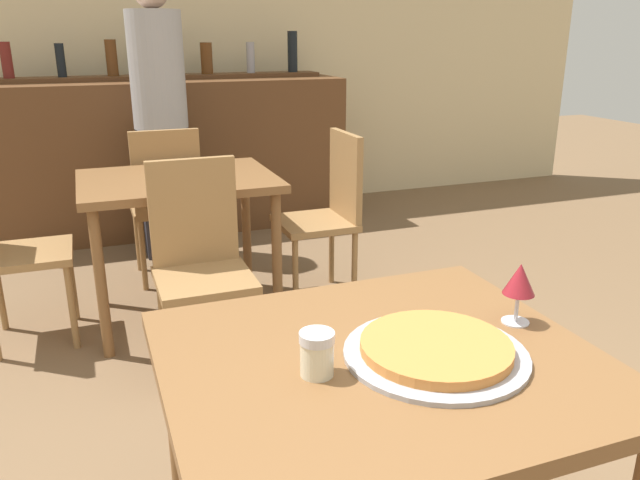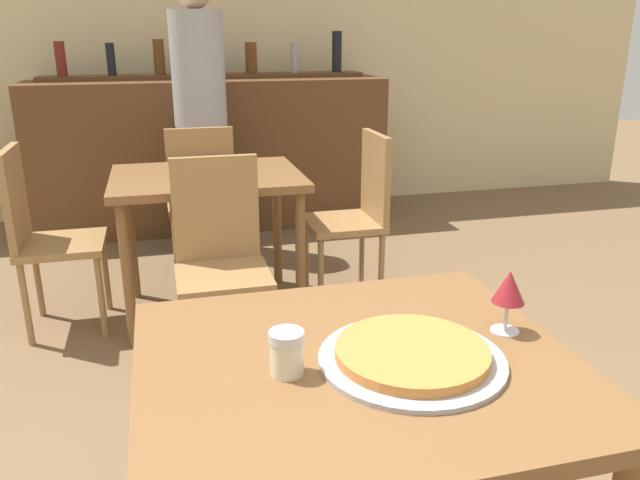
% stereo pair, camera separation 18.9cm
% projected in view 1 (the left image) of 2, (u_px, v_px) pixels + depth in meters
% --- Properties ---
extents(wall_back, '(8.00, 0.05, 2.80)m').
position_uv_depth(wall_back, '(153.00, 37.00, 4.82)').
color(wall_back, beige).
rests_on(wall_back, ground_plane).
extents(dining_table_near, '(0.98, 0.87, 0.74)m').
position_uv_depth(dining_table_near, '(381.00, 388.00, 1.44)').
color(dining_table_near, brown).
rests_on(dining_table_near, ground_plane).
extents(dining_table_far, '(0.95, 0.73, 0.76)m').
position_uv_depth(dining_table_far, '(179.00, 196.00, 3.12)').
color(dining_table_far, brown).
rests_on(dining_table_far, ground_plane).
extents(bar_counter, '(2.60, 0.56, 1.11)m').
position_uv_depth(bar_counter, '(170.00, 157.00, 4.64)').
color(bar_counter, brown).
rests_on(bar_counter, ground_plane).
extents(bar_back_shelf, '(2.39, 0.24, 0.34)m').
position_uv_depth(bar_back_shelf, '(165.00, 70.00, 4.58)').
color(bar_back_shelf, brown).
rests_on(bar_back_shelf, bar_counter).
extents(chair_far_side_front, '(0.40, 0.40, 0.93)m').
position_uv_depth(chair_far_side_front, '(200.00, 254.00, 2.68)').
color(chair_far_side_front, olive).
rests_on(chair_far_side_front, ground_plane).
extents(chair_far_side_back, '(0.40, 0.40, 0.93)m').
position_uv_depth(chair_far_side_back, '(167.00, 196.00, 3.63)').
color(chair_far_side_back, olive).
rests_on(chair_far_side_back, ground_plane).
extents(chair_far_side_left, '(0.40, 0.40, 0.93)m').
position_uv_depth(chair_far_side_left, '(5.00, 239.00, 2.89)').
color(chair_far_side_left, olive).
rests_on(chair_far_side_left, ground_plane).
extents(chair_far_side_right, '(0.40, 0.40, 0.93)m').
position_uv_depth(chair_far_side_right, '(329.00, 206.00, 3.43)').
color(chair_far_side_right, olive).
rests_on(chair_far_side_right, ground_plane).
extents(pizza_tray, '(0.42, 0.42, 0.04)m').
position_uv_depth(pizza_tray, '(436.00, 350.00, 1.41)').
color(pizza_tray, '#A3A3A8').
rests_on(pizza_tray, dining_table_near).
extents(cheese_shaker, '(0.08, 0.08, 0.10)m').
position_uv_depth(cheese_shaker, '(317.00, 353.00, 1.33)').
color(cheese_shaker, beige).
rests_on(cheese_shaker, dining_table_near).
extents(person_standing, '(0.34, 0.34, 1.79)m').
position_uv_depth(person_standing, '(160.00, 108.00, 3.96)').
color(person_standing, '#2D2D38').
rests_on(person_standing, ground_plane).
extents(wine_glass, '(0.08, 0.08, 0.16)m').
position_uv_depth(wine_glass, '(520.00, 281.00, 1.55)').
color(wine_glass, silver).
rests_on(wine_glass, dining_table_near).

